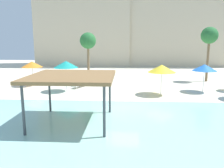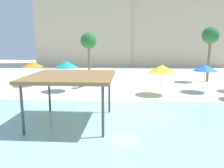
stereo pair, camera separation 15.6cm
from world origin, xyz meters
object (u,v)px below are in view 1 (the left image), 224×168
shade_pavilion (72,78)px  beach_umbrella_blue_2 (204,68)px  palm_tree_1 (88,42)px  lounge_chair_0 (80,84)px  palm_tree_0 (209,37)px  beach_umbrella_yellow_5 (162,69)px  beach_umbrella_teal_3 (66,64)px  beach_umbrella_orange_0 (32,64)px

shade_pavilion → beach_umbrella_blue_2: (10.21, 8.87, -0.38)m
shade_pavilion → palm_tree_1: 14.67m
lounge_chair_0 → palm_tree_1: (0.22, 4.24, 4.24)m
palm_tree_0 → shade_pavilion: bearing=-130.4°
lounge_chair_0 → palm_tree_1: bearing=-158.2°
beach_umbrella_yellow_5 → palm_tree_1: palm_tree_1 is taller
beach_umbrella_yellow_5 → lounge_chair_0: (-7.75, 2.73, -1.97)m
beach_umbrella_teal_3 → lounge_chair_0: 3.00m
shade_pavilion → palm_tree_1: size_ratio=0.83×
beach_umbrella_orange_0 → beach_umbrella_teal_3: bearing=-30.3°
beach_umbrella_blue_2 → beach_umbrella_yellow_5: 4.31m
beach_umbrella_teal_3 → lounge_chair_0: (0.89, 1.83, -2.20)m
palm_tree_0 → palm_tree_1: (-13.85, -0.15, -0.56)m
lounge_chair_0 → palm_tree_1: palm_tree_1 is taller
beach_umbrella_teal_3 → beach_umbrella_yellow_5: size_ratio=1.08×
beach_umbrella_blue_2 → palm_tree_0: bearing=68.7°
beach_umbrella_teal_3 → shade_pavilion: bearing=-73.4°
palm_tree_0 → palm_tree_1: size_ratio=1.11×
beach_umbrella_teal_3 → palm_tree_0: (14.97, 6.23, 2.60)m
shade_pavilion → beach_umbrella_teal_3: beach_umbrella_teal_3 is taller
beach_umbrella_orange_0 → palm_tree_1: 6.85m
shade_pavilion → beach_umbrella_blue_2: 13.53m
beach_umbrella_yellow_5 → beach_umbrella_orange_0: bearing=165.3°
beach_umbrella_teal_3 → beach_umbrella_blue_2: bearing=2.1°
beach_umbrella_orange_0 → beach_umbrella_teal_3: size_ratio=0.90×
beach_umbrella_blue_2 → beach_umbrella_yellow_5: beach_umbrella_yellow_5 is taller
beach_umbrella_orange_0 → beach_umbrella_blue_2: beach_umbrella_orange_0 is taller
beach_umbrella_blue_2 → beach_umbrella_yellow_5: (-4.09, -1.37, 0.05)m
shade_pavilion → beach_umbrella_yellow_5: bearing=50.8°
beach_umbrella_orange_0 → palm_tree_1: palm_tree_1 is taller
lounge_chair_0 → shade_pavilion: bearing=33.8°
palm_tree_0 → palm_tree_1: palm_tree_0 is taller
shade_pavilion → beach_umbrella_teal_3: (-2.51, 8.40, -0.10)m
palm_tree_1 → lounge_chair_0: bearing=-93.0°
beach_umbrella_orange_0 → lounge_chair_0: size_ratio=1.30×
palm_tree_0 → beach_umbrella_orange_0: bearing=-168.9°
beach_umbrella_blue_2 → lounge_chair_0: size_ratio=1.30×
beach_umbrella_orange_0 → shade_pavilion: bearing=-58.2°
beach_umbrella_teal_3 → palm_tree_1: palm_tree_1 is taller
beach_umbrella_yellow_5 → palm_tree_1: bearing=137.2°
beach_umbrella_orange_0 → beach_umbrella_yellow_5: bearing=-14.7°
beach_umbrella_blue_2 → palm_tree_0: (2.25, 5.75, 2.88)m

